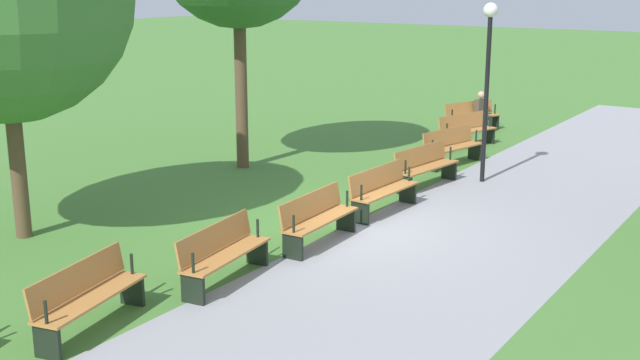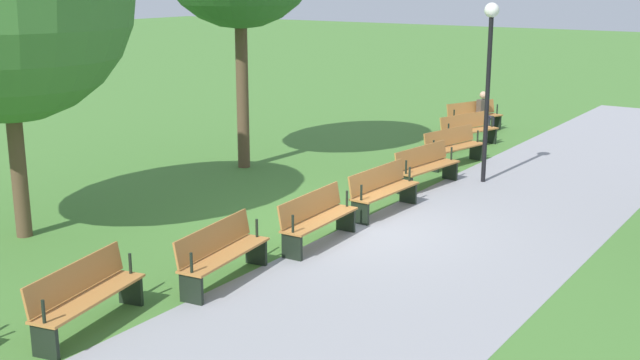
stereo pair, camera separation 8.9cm
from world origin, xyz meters
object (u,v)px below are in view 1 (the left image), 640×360
bench_6 (223,252)px  bench_0 (472,116)px  bench_1 (466,129)px  bench_3 (425,165)px  bench_2 (452,146)px  bench_4 (382,189)px  bench_5 (317,217)px  person_seated (482,110)px  bench_7 (87,295)px  lamp_post (488,59)px

bench_6 → bench_0: bearing=180.0°
bench_1 → bench_3: bearing=29.2°
bench_2 → bench_3: bearing=21.9°
bench_4 → bench_5: 2.29m
bench_0 → person_seated: 0.36m
bench_0 → bench_7: same height
bench_3 → person_seated: person_seated is taller
bench_1 → bench_5: same height
bench_6 → lamp_post: lamp_post is taller
bench_2 → bench_1: bearing=-153.2°
bench_7 → lamp_post: (-10.24, 1.28, 2.29)m
bench_0 → bench_7: (15.75, 1.34, 0.00)m
bench_5 → bench_1: bearing=-175.2°
bench_2 → lamp_post: bearing=60.5°
bench_6 → bench_7: size_ratio=0.99×
bench_1 → bench_3: (4.48, 0.96, 0.00)m
bench_3 → person_seated: 7.01m
bench_0 → bench_3: same height
bench_5 → bench_6: size_ratio=0.99×
bench_4 → bench_5: same height
bench_4 → bench_7: same height
bench_3 → bench_6: size_ratio=1.00×
bench_5 → bench_6: (2.28, -0.19, 0.00)m
bench_2 → bench_7: bearing=12.2°
bench_2 → bench_7: (11.38, 0.00, 0.00)m
bench_4 → bench_7: (6.83, -0.58, 0.00)m
bench_4 → lamp_post: 4.16m
bench_0 → bench_6: same height
bench_6 → person_seated: 13.79m
bench_4 → bench_6: same height
bench_4 → bench_0: bearing=-165.4°
bench_3 → bench_7: size_ratio=0.99×
bench_2 → person_seated: 4.73m
bench_0 → bench_4: (8.92, 1.92, 0.00)m
bench_4 → bench_5: bearing=2.4°
bench_7 → lamp_post: 10.57m
person_seated → bench_6: bearing=28.1°
person_seated → bench_1: bearing=34.3°
bench_2 → lamp_post: lamp_post is taller
bench_0 → bench_4: bearing=34.1°
bench_1 → person_seated: bearing=-150.6°
bench_7 → lamp_post: lamp_post is taller
bench_0 → lamp_post: 6.52m
bench_1 → bench_5: size_ratio=1.02×
bench_0 → person_seated: (-0.22, 0.24, 0.16)m
bench_6 → person_seated: size_ratio=1.62×
bench_7 → bench_1: bearing=170.2°
bench_4 → person_seated: bearing=-167.2°
bench_4 → bench_7: size_ratio=0.98×
bench_2 → person_seated: (-4.60, -1.10, 0.16)m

